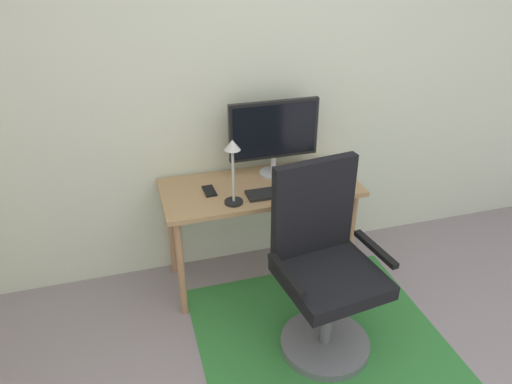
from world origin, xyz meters
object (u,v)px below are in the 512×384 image
(desk, at_px, (260,198))
(desk_lamp, at_px, (233,162))
(office_chair, at_px, (324,275))
(computer_mouse, at_px, (329,186))
(coffee_cup, at_px, (334,173))
(monitor, at_px, (274,132))
(cell_phone, at_px, (209,191))
(keyboard, at_px, (281,192))

(desk, height_order, desk_lamp, desk_lamp)
(office_chair, bearing_deg, computer_mouse, 57.80)
(desk, distance_m, coffee_cup, 0.50)
(computer_mouse, bearing_deg, monitor, 133.10)
(desk, distance_m, computer_mouse, 0.44)
(monitor, relative_size, cell_phone, 4.15)
(coffee_cup, height_order, office_chair, office_chair)
(monitor, height_order, office_chair, monitor)
(desk_lamp, distance_m, office_chair, 0.80)
(cell_phone, xyz_separation_m, desk_lamp, (0.11, -0.18, 0.26))
(office_chair, bearing_deg, coffee_cup, 55.42)
(desk, relative_size, computer_mouse, 11.92)
(monitor, xyz_separation_m, cell_phone, (-0.45, -0.12, -0.29))
(coffee_cup, relative_size, office_chair, 0.09)
(keyboard, height_order, office_chair, office_chair)
(cell_phone, bearing_deg, office_chair, -56.28)
(desk, height_order, cell_phone, cell_phone)
(monitor, height_order, computer_mouse, monitor)
(desk, height_order, monitor, monitor)
(monitor, distance_m, desk_lamp, 0.46)
(office_chair, bearing_deg, monitor, 85.01)
(keyboard, xyz_separation_m, computer_mouse, (0.30, -0.02, 0.01))
(keyboard, xyz_separation_m, desk_lamp, (-0.31, -0.04, 0.26))
(monitor, relative_size, desk_lamp, 1.45)
(cell_phone, height_order, desk_lamp, desk_lamp)
(keyboard, bearing_deg, cell_phone, 161.52)
(desk, xyz_separation_m, monitor, (0.13, 0.13, 0.38))
(office_chair, bearing_deg, desk_lamp, 119.69)
(desk_lamp, bearing_deg, keyboard, 6.81)
(coffee_cup, height_order, desk_lamp, desk_lamp)
(coffee_cup, distance_m, desk_lamp, 0.73)
(desk, distance_m, monitor, 0.42)
(monitor, distance_m, coffee_cup, 0.46)
(keyboard, relative_size, computer_mouse, 4.13)
(computer_mouse, height_order, coffee_cup, coffee_cup)
(desk_lamp, bearing_deg, office_chair, -52.75)
(computer_mouse, bearing_deg, desk, 158.88)
(monitor, relative_size, keyboard, 1.35)
(computer_mouse, bearing_deg, keyboard, 175.54)
(monitor, distance_m, computer_mouse, 0.48)
(monitor, xyz_separation_m, computer_mouse, (0.27, -0.29, -0.28))
(coffee_cup, xyz_separation_m, desk_lamp, (-0.69, -0.11, 0.22))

